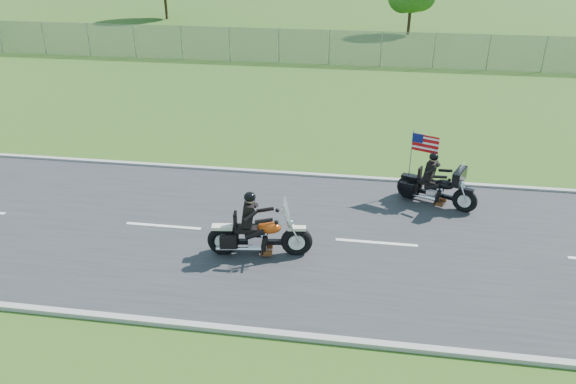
# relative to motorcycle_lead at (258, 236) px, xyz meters

# --- Properties ---
(ground) EXTENTS (420.00, 420.00, 0.00)m
(ground) POSITION_rel_motorcycle_lead_xyz_m (-0.96, 1.01, -0.58)
(ground) COLOR #224716
(ground) RESTS_ON ground
(road) EXTENTS (120.00, 8.00, 0.04)m
(road) POSITION_rel_motorcycle_lead_xyz_m (-0.96, 1.01, -0.56)
(road) COLOR #28282B
(road) RESTS_ON ground
(curb_north) EXTENTS (120.00, 0.18, 0.12)m
(curb_north) POSITION_rel_motorcycle_lead_xyz_m (-0.96, 5.06, -0.53)
(curb_north) COLOR #9E9B93
(curb_north) RESTS_ON ground
(curb_south) EXTENTS (120.00, 0.18, 0.12)m
(curb_south) POSITION_rel_motorcycle_lead_xyz_m (-0.96, -3.04, -0.53)
(curb_south) COLOR #9E9B93
(curb_south) RESTS_ON ground
(fence) EXTENTS (60.00, 0.03, 2.00)m
(fence) POSITION_rel_motorcycle_lead_xyz_m (-5.96, 21.01, 0.42)
(fence) COLOR gray
(fence) RESTS_ON ground
(motorcycle_lead) EXTENTS (2.73, 0.88, 1.84)m
(motorcycle_lead) POSITION_rel_motorcycle_lead_xyz_m (0.00, 0.00, 0.00)
(motorcycle_lead) COLOR black
(motorcycle_lead) RESTS_ON ground
(motorcycle_follow) EXTENTS (2.38, 1.30, 2.09)m
(motorcycle_follow) POSITION_rel_motorcycle_lead_xyz_m (4.78, 3.56, -0.00)
(motorcycle_follow) COLOR black
(motorcycle_follow) RESTS_ON ground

